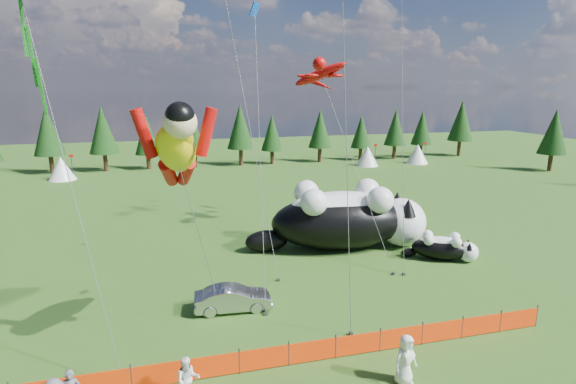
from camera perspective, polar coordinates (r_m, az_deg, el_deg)
The scene contains 12 objects.
ground at distance 22.11m, azimuth 0.64°, elevation -16.56°, with size 160.00×160.00×0.00m, color #14370A.
safety_fence at distance 19.40m, azimuth 3.13°, elevation -19.50°, with size 22.06×0.06×1.10m.
tree_line at distance 64.10m, azimuth -10.15°, elevation 6.72°, with size 90.00×4.00×8.00m, color black, non-canonical shape.
festival_tents at distance 61.44m, azimuth 0.65°, elevation 4.21°, with size 50.00×3.20×2.80m, color white, non-canonical shape.
cat_large at distance 31.35m, azimuth 7.60°, elevation -3.22°, with size 12.73×5.60×4.60m.
cat_small at distance 31.05m, azimuth 19.18°, elevation -6.64°, with size 4.44×3.26×1.75m.
car at distance 23.29m, azimuth -6.99°, elevation -13.27°, with size 1.34×3.85×1.27m, color #B1B1B6.
spectator_b at distance 17.55m, azimuth -12.60°, elevation -22.28°, with size 0.85×0.50×1.75m, color white.
spectator_e at distance 18.53m, azimuth 14.70°, elevation -19.89°, with size 0.96×0.63×1.97m, color white.
superhero_kite at distance 18.23m, azimuth -13.97°, elevation 5.22°, with size 5.07×5.78×11.05m.
gecko_kite at distance 34.42m, azimuth 4.10°, elevation 14.69°, with size 6.73×13.38×15.47m.
diamond_kite_a at distance 25.89m, azimuth -4.20°, elevation 20.61°, with size 1.28×6.20×16.21m.
Camera 1 is at (-5.11, -18.51, 10.97)m, focal length 28.00 mm.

